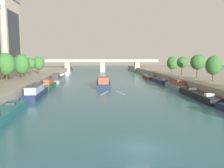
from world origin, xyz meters
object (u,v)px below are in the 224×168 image
object	(u,v)px
barge_midriver	(103,82)
moored_boat_right_midway	(160,81)
tree_left_nearest	(38,63)
tree_right_far	(214,65)
moored_boat_left_downstream	(5,113)
tree_left_by_lamp	(6,64)
tree_right_nearest	(182,62)
moored_boat_left_second	(36,92)
moored_boat_right_lone	(199,95)
moored_boat_left_end	(62,76)
tree_left_far	(31,63)
bridge_far	(103,64)
moored_boat_right_end	(176,84)
moored_boat_right_far	(149,76)
moored_boat_left_lone	(58,79)
tree_right_third	(172,63)
tree_right_midway	(198,62)
moored_boat_left_gap_after	(49,84)
moored_boat_left_near	(68,74)
tree_left_past_mid	(22,64)

from	to	relation	value
barge_midriver	moored_boat_right_midway	size ratio (longest dim) A/B	1.57
barge_midriver	tree_left_nearest	world-z (taller)	tree_left_nearest
tree_right_far	moored_boat_left_downstream	bearing A→B (deg)	-153.71
tree_left_by_lamp	tree_right_far	xyz separation A→B (m)	(51.51, -1.38, -0.37)
tree_right_nearest	moored_boat_left_second	bearing A→B (deg)	-150.86
moored_boat_left_downstream	moored_boat_right_lone	xyz separation A→B (m)	(35.22, 11.78, 0.10)
moored_boat_left_end	tree_left_nearest	bearing A→B (deg)	-125.85
tree_left_far	tree_left_nearest	distance (m)	10.28
barge_midriver	bridge_far	size ratio (longest dim) A/B	0.34
moored_boat_right_lone	tree_left_far	distance (m)	51.82
moored_boat_right_end	tree_right_far	size ratio (longest dim) A/B	1.79
moored_boat_left_second	moored_boat_left_end	distance (m)	44.35
moored_boat_right_end	moored_boat_right_far	world-z (taller)	moored_boat_right_end
moored_boat_left_second	moored_boat_right_midway	world-z (taller)	moored_boat_left_second
moored_boat_right_lone	moored_boat_left_lone	bearing A→B (deg)	135.63
moored_boat_right_midway	moored_boat_right_far	xyz separation A→B (m)	(-0.35, 14.17, 0.28)
tree_right_third	moored_boat_right_lone	bearing A→B (deg)	-100.92
moored_boat_left_downstream	tree_right_third	size ratio (longest dim) A/B	2.38
moored_boat_right_lone	tree_right_midway	bearing A→B (deg)	66.30
tree_left_nearest	moored_boat_left_gap_after	bearing A→B (deg)	-68.86
barge_midriver	moored_boat_left_near	size ratio (longest dim) A/B	1.64
tree_left_far	tree_right_third	distance (m)	50.50
moored_boat_left_end	tree_right_midway	xyz separation A→B (m)	(43.71, -30.41, 6.46)
tree_left_far	tree_right_nearest	world-z (taller)	tree_right_nearest
moored_boat_left_end	moored_boat_left_second	bearing A→B (deg)	-89.25
tree_right_nearest	bridge_far	world-z (taller)	tree_right_nearest
moored_boat_left_gap_after	moored_boat_right_far	world-z (taller)	moored_boat_left_gap_after
tree_right_far	moored_boat_right_lone	bearing A→B (deg)	-130.22
tree_right_midway	tree_left_nearest	bearing A→B (deg)	157.85
moored_boat_right_lone	tree_right_far	world-z (taller)	tree_right_far
moored_boat_left_lone	bridge_far	xyz separation A→B (m)	(17.13, 47.99, 3.71)
barge_midriver	moored_boat_left_lone	xyz separation A→B (m)	(-15.36, 11.45, -0.04)
moored_boat_right_end	tree_right_midway	world-z (taller)	tree_right_midway
moored_boat_left_near	moored_boat_right_lone	bearing A→B (deg)	-61.48
tree_right_far	tree_left_nearest	bearing A→B (deg)	149.68
moored_boat_left_gap_after	moored_boat_right_far	distance (m)	41.69
tree_left_by_lamp	tree_left_far	distance (m)	18.04
tree_left_far	moored_boat_right_far	bearing A→B (deg)	18.38
moored_boat_right_midway	tree_left_past_mid	distance (m)	43.77
moored_boat_left_gap_after	tree_right_third	bearing A→B (deg)	22.88
moored_boat_left_end	tree_right_nearest	size ratio (longest dim) A/B	1.86
tree_left_by_lamp	bridge_far	xyz separation A→B (m)	(25.78, 70.91, -2.28)
moored_boat_left_lone	moored_boat_right_midway	world-z (taller)	moored_boat_left_lone
barge_midriver	moored_boat_right_midway	world-z (taller)	barge_midriver
barge_midriver	moored_boat_left_second	bearing A→B (deg)	-131.29
tree_left_nearest	tree_left_by_lamp	bearing A→B (deg)	-91.59
moored_boat_left_end	tree_left_far	size ratio (longest dim) A/B	1.98
moored_boat_left_second	moored_boat_left_end	size ratio (longest dim) A/B	1.28
moored_boat_left_lone	bridge_far	distance (m)	51.09
barge_midriver	tree_left_far	size ratio (longest dim) A/B	3.70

